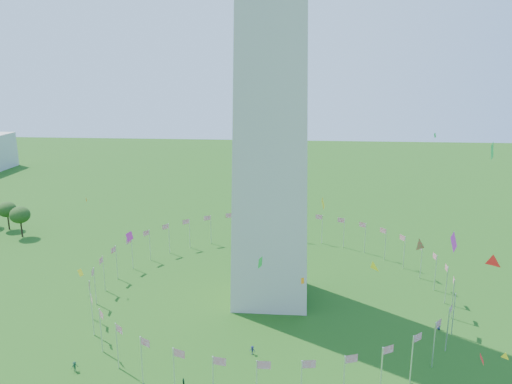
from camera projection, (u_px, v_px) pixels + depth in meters
The scene contains 2 objects.
flag_ring at pixel (270, 279), 116.33m from camera, with size 80.24×80.24×9.00m.
kites_aloft at pixel (352, 255), 82.36m from camera, with size 107.03×65.69×40.84m.
Camera 1 is at (5.48, -57.51, 53.19)m, focal length 35.00 mm.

